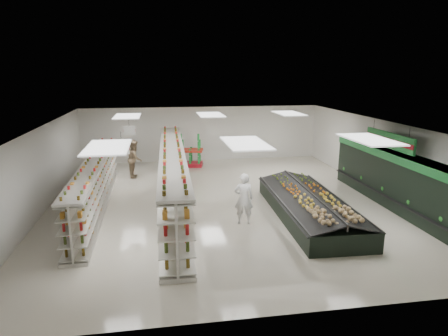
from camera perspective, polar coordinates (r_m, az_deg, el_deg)
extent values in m
plane|color=beige|center=(16.56, -0.02, -4.81)|extent=(16.00, 16.00, 0.00)
cube|color=white|center=(15.84, -0.02, 6.24)|extent=(14.00, 16.00, 0.02)
cube|color=white|center=(23.91, -3.16, 4.89)|extent=(14.00, 0.02, 3.20)
cube|color=white|center=(8.72, 8.72, -11.29)|extent=(14.00, 0.02, 3.20)
cube|color=white|center=(16.53, -24.72, -0.36)|extent=(0.02, 16.00, 3.20)
cube|color=white|center=(18.57, 21.82, 1.35)|extent=(0.02, 16.00, 3.20)
cube|color=black|center=(17.21, 22.93, -1.39)|extent=(0.80, 8.00, 2.20)
cube|color=#207934|center=(16.99, 23.16, 1.70)|extent=(0.85, 8.00, 0.30)
cube|color=black|center=(17.22, 22.05, -3.20)|extent=(0.55, 7.80, 0.15)
cube|color=silver|center=(17.07, 22.58, -0.61)|extent=(0.45, 7.70, 0.03)
cube|color=silver|center=(17.00, 22.67, 0.37)|extent=(0.45, 7.70, 0.03)
cube|color=white|center=(13.78, -14.43, 2.78)|extent=(0.50, 0.06, 0.40)
cube|color=#A3121F|center=(13.78, -14.43, 2.78)|extent=(0.52, 0.02, 0.12)
cylinder|color=black|center=(13.73, -14.50, 4.00)|extent=(0.01, 0.01, 0.50)
cube|color=white|center=(17.72, -13.38, 5.20)|extent=(0.50, 0.06, 0.40)
cube|color=#A3121F|center=(17.72, -13.38, 5.20)|extent=(0.52, 0.02, 0.12)
cylinder|color=black|center=(17.68, -13.43, 6.16)|extent=(0.01, 0.01, 0.50)
cube|color=#207934|center=(16.74, 22.55, 3.69)|extent=(0.10, 3.20, 0.60)
cube|color=#A3121F|center=(16.71, 22.37, 3.69)|extent=(0.03, 3.20, 0.18)
cylinder|color=black|center=(15.69, 24.96, 4.33)|extent=(0.01, 0.01, 0.50)
cylinder|color=black|center=(17.70, 20.64, 5.66)|extent=(0.01, 0.01, 0.50)
cube|color=silver|center=(16.84, -17.63, -4.97)|extent=(0.95, 10.56, 0.11)
cube|color=silver|center=(16.60, -17.83, -2.27)|extent=(0.21, 10.55, 1.76)
cube|color=silver|center=(16.38, -18.07, 0.81)|extent=(0.95, 10.56, 0.07)
cube|color=silver|center=(16.84, -18.34, -4.65)|extent=(0.54, 10.47, 0.03)
cube|color=silver|center=(16.72, -18.44, -3.40)|extent=(0.54, 10.47, 0.03)
cube|color=silver|center=(16.62, -18.54, -2.13)|extent=(0.54, 10.47, 0.03)
cube|color=silver|center=(16.52, -18.64, -0.85)|extent=(0.54, 10.47, 0.03)
cube|color=silver|center=(16.43, -18.74, 0.45)|extent=(0.54, 10.47, 0.03)
cube|color=silver|center=(16.78, -16.97, -4.61)|extent=(0.54, 10.47, 0.03)
cube|color=silver|center=(16.67, -17.06, -3.35)|extent=(0.54, 10.47, 0.03)
cube|color=silver|center=(16.56, -17.15, -2.08)|extent=(0.54, 10.47, 0.03)
cube|color=silver|center=(16.47, -17.25, -0.79)|extent=(0.54, 10.47, 0.03)
cube|color=silver|center=(16.38, -17.34, 0.51)|extent=(0.54, 10.47, 0.03)
cube|color=silver|center=(16.47, -7.23, -4.79)|extent=(1.25, 12.84, 0.13)
cube|color=silver|center=(16.18, -7.34, -1.42)|extent=(0.35, 12.82, 2.14)
cube|color=silver|center=(15.93, -7.46, 2.44)|extent=(1.25, 12.84, 0.09)
cube|color=silver|center=(16.43, -8.10, -4.40)|extent=(0.76, 12.72, 0.03)
cube|color=silver|center=(16.29, -8.16, -2.84)|extent=(0.76, 12.72, 0.03)
cube|color=silver|center=(16.16, -8.21, -1.25)|extent=(0.76, 12.72, 0.03)
cube|color=silver|center=(16.05, -8.27, 0.36)|extent=(0.76, 12.72, 0.03)
cube|color=silver|center=(15.95, -8.33, 2.00)|extent=(0.76, 12.72, 0.03)
cube|color=silver|center=(16.43, -6.38, -4.34)|extent=(0.76, 12.72, 0.03)
cube|color=silver|center=(16.29, -6.43, -2.78)|extent=(0.76, 12.72, 0.03)
cube|color=silver|center=(16.17, -6.47, -1.19)|extent=(0.76, 12.72, 0.03)
cube|color=silver|center=(16.05, -6.52, 0.42)|extent=(0.76, 12.72, 0.03)
cube|color=silver|center=(15.95, -6.56, 2.05)|extent=(0.76, 12.72, 0.03)
cube|color=black|center=(15.11, 12.05, -5.64)|extent=(2.50, 6.69, 0.66)
cube|color=#262626|center=(14.68, 8.07, -4.61)|extent=(0.29, 6.61, 0.06)
cube|color=#262626|center=(15.40, 15.98, -4.15)|extent=(0.29, 6.61, 0.06)
cube|color=black|center=(14.79, 9.97, -4.16)|extent=(1.44, 6.56, 0.34)
cube|color=black|center=(15.18, 14.24, -3.92)|extent=(1.44, 6.56, 0.34)
cube|color=#262626|center=(14.95, 12.15, -3.69)|extent=(0.27, 6.52, 0.24)
cube|color=#A3121F|center=(22.67, -4.76, 0.54)|extent=(1.44, 1.10, 0.22)
cube|color=red|center=(22.50, -4.80, 2.54)|extent=(1.50, 1.17, 0.11)
imported|color=white|center=(14.01, 2.83, -4.38)|extent=(0.72, 0.52, 1.83)
imported|color=tan|center=(20.61, -12.63, 1.30)|extent=(0.59, 0.93, 1.90)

